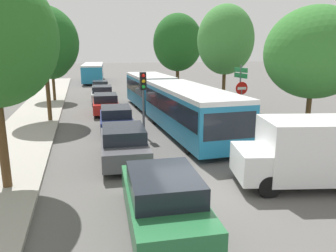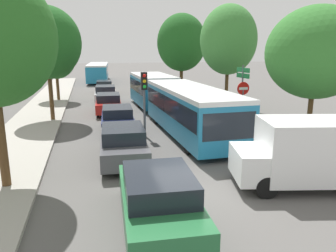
{
  "view_description": "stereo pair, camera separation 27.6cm",
  "coord_description": "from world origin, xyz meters",
  "px_view_note": "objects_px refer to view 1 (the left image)",
  "views": [
    {
      "loc": [
        -3.44,
        -9.2,
        4.58
      ],
      "look_at": [
        0.2,
        4.57,
        1.2
      ],
      "focal_mm": 35.0,
      "sensor_mm": 36.0,
      "label": 1
    },
    {
      "loc": [
        -3.17,
        -9.27,
        4.58
      ],
      "look_at": [
        0.2,
        4.57,
        1.2
      ],
      "focal_mm": 35.0,
      "sensor_mm": 36.0,
      "label": 2
    }
  ],
  "objects_px": {
    "queued_car_silver": "(102,94)",
    "queued_car_navy": "(116,119)",
    "articulated_bus": "(169,98)",
    "no_entry_sign": "(241,99)",
    "tree_right_far": "(178,43)",
    "queued_car_red": "(106,104)",
    "tree_left_far": "(51,59)",
    "tree_left_mid": "(44,43)",
    "city_bus_rear": "(93,71)",
    "traffic_light": "(143,90)",
    "tree_right_near": "(314,55)",
    "queued_car_graphite": "(124,144)",
    "direction_sign_post": "(240,82)",
    "queued_car_green": "(163,199)",
    "white_van": "(317,151)",
    "tree_right_mid": "(226,42)",
    "queued_car_tan": "(100,87)"
  },
  "relations": [
    {
      "from": "city_bus_rear",
      "to": "traffic_light",
      "type": "xyz_separation_m",
      "value": [
        1.35,
        -31.08,
        1.05
      ]
    },
    {
      "from": "queued_car_silver",
      "to": "queued_car_navy",
      "type": "bearing_deg",
      "value": -176.33
    },
    {
      "from": "white_van",
      "to": "no_entry_sign",
      "type": "height_order",
      "value": "no_entry_sign"
    },
    {
      "from": "city_bus_rear",
      "to": "traffic_light",
      "type": "bearing_deg",
      "value": -173.11
    },
    {
      "from": "queued_car_graphite",
      "to": "queued_car_red",
      "type": "relative_size",
      "value": 1.04
    },
    {
      "from": "articulated_bus",
      "to": "city_bus_rear",
      "type": "relative_size",
      "value": 1.47
    },
    {
      "from": "traffic_light",
      "to": "direction_sign_post",
      "type": "bearing_deg",
      "value": 106.24
    },
    {
      "from": "traffic_light",
      "to": "city_bus_rear",
      "type": "bearing_deg",
      "value": -177.12
    },
    {
      "from": "tree_right_far",
      "to": "queued_car_red",
      "type": "bearing_deg",
      "value": -129.43
    },
    {
      "from": "direction_sign_post",
      "to": "tree_left_far",
      "type": "xyz_separation_m",
      "value": [
        -11.9,
        11.77,
        1.17
      ]
    },
    {
      "from": "queued_car_navy",
      "to": "tree_left_mid",
      "type": "distance_m",
      "value": 6.71
    },
    {
      "from": "queued_car_graphite",
      "to": "tree_right_mid",
      "type": "xyz_separation_m",
      "value": [
        8.82,
        9.61,
        4.31
      ]
    },
    {
      "from": "queued_car_graphite",
      "to": "white_van",
      "type": "distance_m",
      "value": 7.27
    },
    {
      "from": "city_bus_rear",
      "to": "queued_car_graphite",
      "type": "relative_size",
      "value": 2.7
    },
    {
      "from": "queued_car_tan",
      "to": "tree_left_mid",
      "type": "height_order",
      "value": "tree_left_mid"
    },
    {
      "from": "queued_car_navy",
      "to": "queued_car_silver",
      "type": "bearing_deg",
      "value": 3.67
    },
    {
      "from": "queued_car_red",
      "to": "tree_right_mid",
      "type": "height_order",
      "value": "tree_right_mid"
    },
    {
      "from": "direction_sign_post",
      "to": "queued_car_red",
      "type": "bearing_deg",
      "value": -38.04
    },
    {
      "from": "queued_car_red",
      "to": "tree_right_far",
      "type": "distance_m",
      "value": 13.91
    },
    {
      "from": "queued_car_green",
      "to": "queued_car_navy",
      "type": "bearing_deg",
      "value": 3.87
    },
    {
      "from": "queued_car_tan",
      "to": "white_van",
      "type": "xyz_separation_m",
      "value": [
        5.63,
        -25.73,
        0.56
      ]
    },
    {
      "from": "queued_car_tan",
      "to": "white_van",
      "type": "height_order",
      "value": "white_van"
    },
    {
      "from": "traffic_light",
      "to": "queued_car_red",
      "type": "bearing_deg",
      "value": -167.74
    },
    {
      "from": "city_bus_rear",
      "to": "queued_car_red",
      "type": "height_order",
      "value": "city_bus_rear"
    },
    {
      "from": "queued_car_red",
      "to": "queued_car_green",
      "type": "bearing_deg",
      "value": -175.78
    },
    {
      "from": "city_bus_rear",
      "to": "tree_right_far",
      "type": "xyz_separation_m",
      "value": [
        8.25,
        -13.95,
        3.73
      ]
    },
    {
      "from": "queued_car_silver",
      "to": "traffic_light",
      "type": "xyz_separation_m",
      "value": [
        1.38,
        -12.14,
        1.77
      ]
    },
    {
      "from": "articulated_bus",
      "to": "no_entry_sign",
      "type": "bearing_deg",
      "value": 35.82
    },
    {
      "from": "queued_car_green",
      "to": "queued_car_red",
      "type": "bearing_deg",
      "value": 4.22
    },
    {
      "from": "tree_left_far",
      "to": "tree_right_far",
      "type": "relative_size",
      "value": 0.69
    },
    {
      "from": "tree_right_near",
      "to": "white_van",
      "type": "bearing_deg",
      "value": -124.44
    },
    {
      "from": "city_bus_rear",
      "to": "white_van",
      "type": "distance_m",
      "value": 39.3
    },
    {
      "from": "city_bus_rear",
      "to": "direction_sign_post",
      "type": "xyz_separation_m",
      "value": [
        7.79,
        -29.25,
        1.1
      ]
    },
    {
      "from": "articulated_bus",
      "to": "tree_right_far",
      "type": "bearing_deg",
      "value": 159.92
    },
    {
      "from": "white_van",
      "to": "tree_left_mid",
      "type": "height_order",
      "value": "tree_left_mid"
    },
    {
      "from": "articulated_bus",
      "to": "tree_right_far",
      "type": "distance_m",
      "value": 14.84
    },
    {
      "from": "queued_car_red",
      "to": "no_entry_sign",
      "type": "distance_m",
      "value": 10.15
    },
    {
      "from": "tree_right_near",
      "to": "queued_car_graphite",
      "type": "bearing_deg",
      "value": -176.32
    },
    {
      "from": "queued_car_green",
      "to": "queued_car_tan",
      "type": "relative_size",
      "value": 1.13
    },
    {
      "from": "tree_left_far",
      "to": "tree_right_far",
      "type": "distance_m",
      "value": 12.94
    },
    {
      "from": "tree_left_mid",
      "to": "queued_car_navy",
      "type": "bearing_deg",
      "value": -43.06
    },
    {
      "from": "articulated_bus",
      "to": "tree_left_mid",
      "type": "relative_size",
      "value": 2.43
    },
    {
      "from": "tree_right_near",
      "to": "tree_left_far",
      "type": "bearing_deg",
      "value": 128.23
    },
    {
      "from": "articulated_bus",
      "to": "white_van",
      "type": "height_order",
      "value": "articulated_bus"
    },
    {
      "from": "queued_car_silver",
      "to": "no_entry_sign",
      "type": "xyz_separation_m",
      "value": [
        6.74,
        -12.61,
        1.14
      ]
    },
    {
      "from": "queued_car_silver",
      "to": "queued_car_green",
      "type": "bearing_deg",
      "value": -176.23
    },
    {
      "from": "city_bus_rear",
      "to": "direction_sign_post",
      "type": "distance_m",
      "value": 30.29
    },
    {
      "from": "articulated_bus",
      "to": "queued_car_red",
      "type": "height_order",
      "value": "articulated_bus"
    },
    {
      "from": "white_van",
      "to": "no_entry_sign",
      "type": "bearing_deg",
      "value": -85.01
    },
    {
      "from": "articulated_bus",
      "to": "queued_car_navy",
      "type": "xyz_separation_m",
      "value": [
        -3.63,
        -2.04,
        -0.76
      ]
    }
  ]
}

